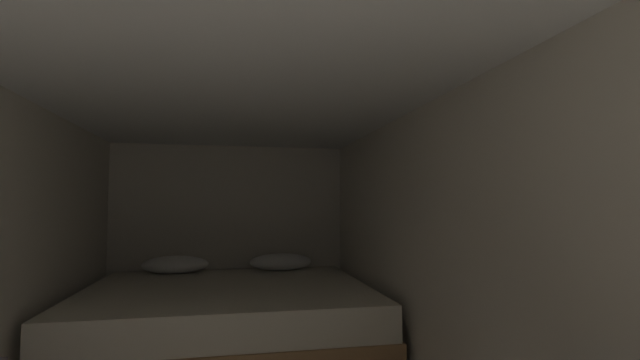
{
  "coord_description": "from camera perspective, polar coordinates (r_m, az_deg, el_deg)",
  "views": [
    {
      "loc": [
        0.01,
        -0.12,
        1.44
      ],
      "look_at": [
        0.61,
        2.82,
        1.62
      ],
      "focal_mm": 24.35,
      "sensor_mm": 36.0,
      "label": 1
    }
  ],
  "objects": [
    {
      "name": "ceiling_slab",
      "position": [
        2.16,
        -11.69,
        13.66
      ],
      "size": [
        2.38,
        4.77,
        0.05
      ],
      "primitive_type": "cube",
      "color": "white",
      "rests_on": "wall_left"
    },
    {
      "name": "bed",
      "position": [
        3.64,
        -11.99,
        -19.7
      ],
      "size": [
        2.16,
        1.85,
        0.98
      ],
      "color": "#9E7247",
      "rests_on": "ground"
    },
    {
      "name": "wall_right",
      "position": [
        2.4,
        17.76,
        -13.23
      ],
      "size": [
        0.05,
        4.77,
        2.05
      ],
      "primitive_type": "cube",
      "color": "beige",
      "rests_on": "ground"
    },
    {
      "name": "wall_back",
      "position": [
        4.5,
        -11.8,
        -8.67
      ],
      "size": [
        2.38,
        0.05,
        2.05
      ],
      "primitive_type": "cube",
      "color": "beige",
      "rests_on": "ground"
    }
  ]
}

